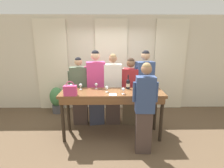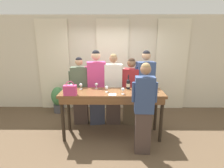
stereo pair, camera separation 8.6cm
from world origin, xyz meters
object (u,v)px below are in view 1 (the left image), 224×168
wine_bottle (128,84)px  wine_glass_front_right (81,85)px  guest_pink_top (96,88)px  wine_glass_back_right (96,85)px  wine_glass_front_left (155,87)px  guest_cream_sweater (113,89)px  wine_glass_center_right (123,90)px  wine_glass_back_mid (107,88)px  tasting_bar (112,97)px  guest_olive_jacket (80,91)px  handbag (70,90)px  wine_glass_back_left (138,90)px  host_pouring (145,108)px  wine_glass_front_mid (152,90)px  potted_plant (57,99)px  wine_glass_center_left (142,91)px  guest_striped_shirt (130,91)px  guest_navy_coat (144,87)px  wine_glass_center_mid (71,86)px

wine_bottle → wine_glass_front_right: bearing=-178.1°
guest_pink_top → wine_glass_back_right: bearing=-84.8°
wine_glass_front_left → guest_cream_sweater: 1.09m
wine_glass_center_right → wine_glass_back_mid: (-0.34, 0.14, 0.00)m
tasting_bar → guest_pink_top: size_ratio=1.17×
wine_glass_front_right → guest_olive_jacket: 0.49m
handbag → wine_glass_back_left: (1.36, 0.06, -0.01)m
wine_glass_center_right → host_pouring: size_ratio=0.08×
wine_bottle → wine_glass_back_right: bearing=178.2°
wine_glass_front_left → guest_pink_top: bearing=156.7°
wine_bottle → wine_glass_front_mid: wine_bottle is taller
tasting_bar → wine_glass_front_right: bearing=164.1°
handbag → wine_glass_front_left: (1.76, 0.27, -0.01)m
guest_olive_jacket → guest_cream_sweater: bearing=-0.0°
wine_glass_back_mid → guest_cream_sweater: bearing=77.2°
wine_glass_front_left → guest_olive_jacket: bearing=161.8°
wine_bottle → handbag: 1.28m
wine_glass_front_left → potted_plant: (-2.53, 1.28, -0.72)m
wine_glass_back_right → wine_glass_front_left: bearing=-9.6°
wine_bottle → wine_glass_back_mid: size_ratio=2.39×
wine_glass_back_mid → guest_pink_top: guest_pink_top is taller
host_pouring → wine_glass_front_left: bearing=61.1°
handbag → wine_glass_front_left: 1.78m
wine_bottle → wine_glass_front_left: 0.60m
wine_glass_front_mid → wine_glass_center_left: bearing=-179.1°
guest_cream_sweater → potted_plant: bearing=156.4°
wine_glass_front_mid → wine_glass_back_mid: 0.93m
guest_striped_shirt → wine_glass_back_right: bearing=-156.8°
wine_bottle → guest_olive_jacket: bearing=162.3°
guest_cream_sweater → host_pouring: bearing=-65.0°
wine_glass_center_right → wine_glass_back_mid: same height
potted_plant → wine_glass_front_left: bearing=-26.8°
wine_bottle → wine_glass_back_left: bearing=-67.8°
wine_glass_back_left → potted_plant: 2.70m
wine_glass_center_right → guest_navy_coat: size_ratio=0.07×
wine_glass_back_left → host_pouring: host_pouring is taller
wine_glass_center_mid → potted_plant: size_ratio=0.17×
wine_glass_back_mid → wine_bottle: bearing=27.5°
tasting_bar → wine_glass_front_left: bearing=2.3°
guest_cream_sweater → wine_glass_front_right: bearing=-150.7°
wine_glass_back_left → host_pouring: (0.06, -0.42, -0.22)m
handbag → guest_olive_jacket: guest_olive_jacket is taller
wine_bottle → guest_navy_coat: size_ratio=0.17×
guest_olive_jacket → guest_striped_shirt: guest_olive_jacket is taller
wine_glass_back_right → guest_navy_coat: (1.16, 0.35, -0.16)m
wine_glass_front_mid → wine_glass_center_left: 0.21m
wine_glass_front_left → potted_plant: 2.93m
wine_glass_back_right → guest_pink_top: guest_pink_top is taller
wine_glass_center_right → wine_glass_back_mid: bearing=157.7°
wine_glass_front_right → tasting_bar: bearing=-15.9°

